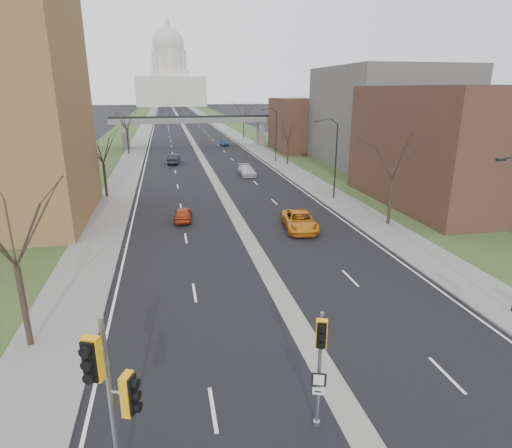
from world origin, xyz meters
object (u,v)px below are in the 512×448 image
object	(u,v)px
car_right_near	(300,221)
car_right_mid	(247,171)
signal_pole_median	(320,353)
car_right_far	(225,143)
signal_pole_left	(111,387)
car_left_near	(183,214)
car_left_far	(174,159)

from	to	relation	value
car_right_near	car_right_mid	xyz separation A→B (m)	(-0.01, 24.79, -0.08)
signal_pole_median	car_right_mid	bearing A→B (deg)	102.38
car_right_mid	car_right_far	bearing A→B (deg)	86.06
signal_pole_median	car_right_far	size ratio (longest dim) A/B	1.22
car_right_mid	car_right_far	world-z (taller)	car_right_mid
car_right_near	signal_pole_left	bearing A→B (deg)	-111.93
car_left_near	car_left_far	world-z (taller)	car_left_far
car_right_far	signal_pole_left	bearing A→B (deg)	-103.10
car_left_near	car_right_near	xyz separation A→B (m)	(9.78, -4.72, 0.13)
signal_pole_left	car_right_mid	size ratio (longest dim) A/B	1.19
signal_pole_median	car_right_mid	world-z (taller)	signal_pole_median
signal_pole_median	car_left_far	distance (m)	59.45
signal_pole_median	car_right_mid	distance (m)	47.44
car_left_near	car_right_mid	bearing A→B (deg)	-110.72
signal_pole_left	car_left_near	distance (m)	28.41
car_left_far	car_right_far	bearing A→B (deg)	-109.50
car_left_near	car_right_far	world-z (taller)	car_left_near
car_right_far	car_left_near	bearing A→B (deg)	-104.97
signal_pole_left	car_left_far	world-z (taller)	signal_pole_left
car_left_far	car_right_near	size ratio (longest dim) A/B	0.84
car_left_near	car_left_far	bearing A→B (deg)	-84.78
signal_pole_left	signal_pole_median	distance (m)	6.67
car_left_far	car_right_far	distance (m)	24.59
car_right_near	car_right_mid	world-z (taller)	car_right_near
car_left_near	car_right_near	bearing A→B (deg)	159.46
car_right_mid	signal_pole_left	bearing A→B (deg)	-106.27
signal_pole_median	car_right_mid	size ratio (longest dim) A/B	0.94
signal_pole_left	car_left_near	xyz separation A→B (m)	(3.05, 28.06, -3.16)
car_right_near	car_right_far	size ratio (longest dim) A/B	1.51
signal_pole_left	car_right_near	size ratio (longest dim) A/B	1.03
signal_pole_left	car_right_far	world-z (taller)	signal_pole_left
signal_pole_left	car_right_near	distance (m)	26.81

